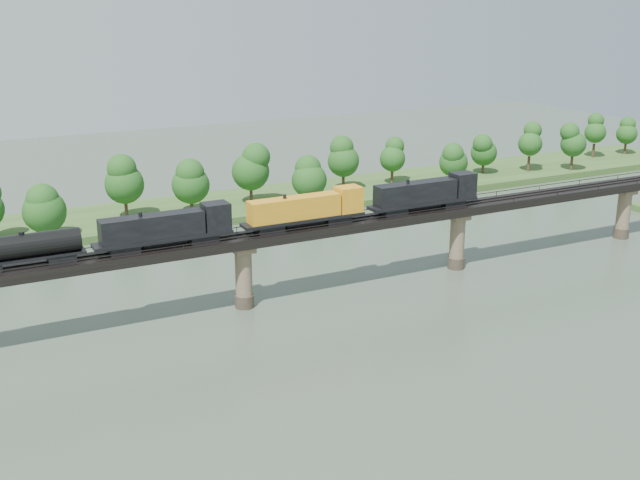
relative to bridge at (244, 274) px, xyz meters
name	(u,v)px	position (x,y,z in m)	size (l,w,h in m)	color
ground	(336,389)	(0.00, -30.00, -5.46)	(400.00, 400.00, 0.00)	#374637
far_bank	(148,216)	(0.00, 55.00, -4.66)	(300.00, 24.00, 1.60)	#2F4F1F
bridge	(244,274)	(0.00, 0.00, 0.00)	(236.00, 30.00, 11.50)	#473A2D
bridge_superstructure	(242,234)	(0.00, 0.00, 6.33)	(220.00, 4.90, 0.75)	black
far_treeline	(111,188)	(-8.21, 50.52, 3.37)	(289.06, 17.54, 13.60)	#382619
freight_train	(260,216)	(2.99, 0.00, 8.73)	(81.78, 3.19, 5.63)	black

